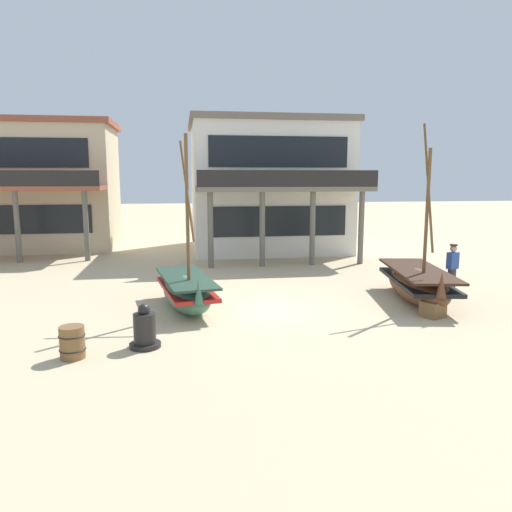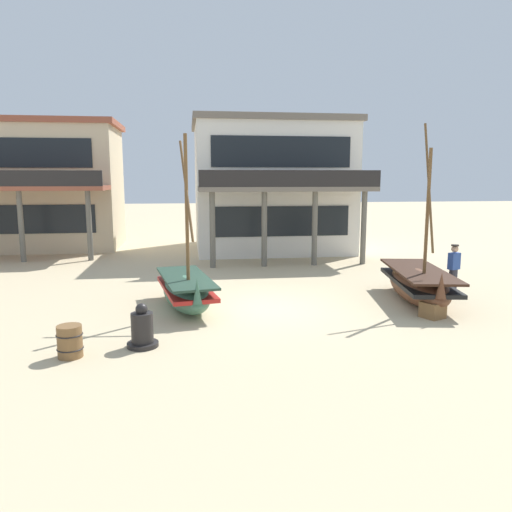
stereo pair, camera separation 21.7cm
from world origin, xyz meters
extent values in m
plane|color=#CCB78E|center=(0.00, 0.00, 0.00)|extent=(120.00, 120.00, 0.00)
ellipsoid|color=brown|center=(4.95, 0.16, 0.50)|extent=(2.12, 4.43, 1.00)
cube|color=black|center=(4.95, 0.16, 0.63)|extent=(2.11, 4.26, 0.12)
cube|color=#351E13|center=(4.95, 0.16, 0.96)|extent=(2.15, 4.35, 0.07)
cone|color=brown|center=(4.60, -1.85, 0.95)|extent=(0.33, 0.33, 0.70)
cylinder|color=brown|center=(4.86, -0.36, 2.67)|extent=(0.10, 0.10, 3.94)
cylinder|color=brown|center=(4.86, -0.36, 3.54)|extent=(0.31, 1.41, 3.70)
cube|color=brown|center=(5.00, 0.47, 0.85)|extent=(1.36, 0.39, 0.06)
ellipsoid|color=#427056|center=(-2.17, 0.33, 0.47)|extent=(1.84, 3.82, 0.95)
cube|color=red|center=(-2.17, 0.33, 0.59)|extent=(1.83, 3.68, 0.11)
cube|color=#243D2F|center=(-2.17, 0.33, 0.91)|extent=(1.87, 3.75, 0.07)
cone|color=#427056|center=(-1.86, -1.40, 0.90)|extent=(0.28, 0.28, 0.66)
cylinder|color=brown|center=(-2.09, -0.12, 2.82)|extent=(0.10, 0.10, 4.32)
cylinder|color=brown|center=(-2.09, -0.12, 3.48)|extent=(0.37, 1.73, 2.73)
cube|color=brown|center=(-2.22, 0.60, 0.81)|extent=(1.17, 0.36, 0.06)
cylinder|color=#33333D|center=(6.38, 0.67, 0.44)|extent=(0.26, 0.26, 0.88)
cube|color=#2D4C99|center=(6.38, 0.67, 1.15)|extent=(0.41, 0.33, 0.54)
sphere|color=tan|center=(6.38, 0.67, 1.54)|extent=(0.22, 0.22, 0.22)
cylinder|color=#2D2823|center=(6.38, 0.67, 1.66)|extent=(0.24, 0.24, 0.05)
cylinder|color=black|center=(-3.14, -2.90, 0.05)|extent=(0.71, 0.71, 0.10)
cylinder|color=black|center=(-3.14, -2.90, 0.44)|extent=(0.50, 0.50, 0.69)
sphere|color=black|center=(-3.14, -2.90, 0.87)|extent=(0.27, 0.27, 0.27)
cylinder|color=brown|center=(-4.61, -3.36, 0.35)|extent=(0.52, 0.52, 0.70)
torus|color=black|center=(-4.61, -3.36, 0.50)|extent=(0.56, 0.56, 0.03)
torus|color=black|center=(-4.61, -3.36, 0.20)|extent=(0.56, 0.56, 0.03)
cube|color=brown|center=(4.53, -1.61, 0.22)|extent=(0.70, 0.70, 0.44)
cube|color=white|center=(2.27, 12.16, 3.21)|extent=(7.75, 6.66, 6.42)
cube|color=#70665B|center=(2.27, 12.16, 6.57)|extent=(8.06, 6.93, 0.30)
cube|color=black|center=(2.27, 8.80, 1.76)|extent=(6.51, 0.06, 1.41)
cube|color=black|center=(2.27, 8.80, 4.97)|extent=(6.51, 0.06, 1.41)
cube|color=#70665B|center=(2.27, 7.66, 3.31)|extent=(7.75, 2.36, 0.20)
cylinder|color=#666056|center=(-1.05, 6.83, 1.60)|extent=(0.24, 0.24, 3.21)
cylinder|color=#666056|center=(1.16, 6.83, 1.60)|extent=(0.24, 0.24, 3.21)
cylinder|color=#666056|center=(3.38, 6.83, 1.60)|extent=(0.24, 0.24, 3.21)
cylinder|color=#666056|center=(5.59, 6.83, 1.60)|extent=(0.24, 0.24, 3.21)
cube|color=black|center=(2.27, 6.52, 3.76)|extent=(7.75, 0.08, 0.70)
cube|color=beige|center=(-11.02, 14.06, 3.21)|extent=(10.38, 5.00, 6.43)
cube|color=brown|center=(-11.02, 14.06, 6.58)|extent=(10.79, 5.20, 0.30)
cylinder|color=#666056|center=(-9.54, 9.44, 1.61)|extent=(0.24, 0.24, 3.21)
cylinder|color=#666056|center=(-6.58, 9.44, 1.61)|extent=(0.24, 0.24, 3.21)
camera|label=1|loc=(-2.26, -13.81, 3.80)|focal=34.43mm
camera|label=2|loc=(-2.04, -13.84, 3.80)|focal=34.43mm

